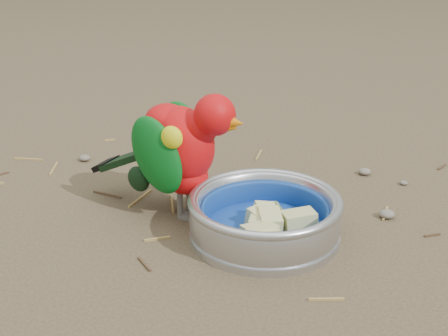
# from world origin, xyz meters

# --- Properties ---
(ground) EXTENTS (60.00, 60.00, 0.00)m
(ground) POSITION_xyz_m (0.00, 0.00, 0.00)
(ground) COLOR brown
(food_bowl) EXTENTS (0.21, 0.21, 0.02)m
(food_bowl) POSITION_xyz_m (0.12, 0.06, 0.01)
(food_bowl) COLOR #B2B2BA
(food_bowl) RESTS_ON ground
(bowl_wall) EXTENTS (0.21, 0.21, 0.04)m
(bowl_wall) POSITION_xyz_m (0.12, 0.06, 0.04)
(bowl_wall) COLOR #B2B2BA
(bowl_wall) RESTS_ON food_bowl
(fruit_wedges) EXTENTS (0.12, 0.12, 0.03)m
(fruit_wedges) POSITION_xyz_m (0.12, 0.06, 0.03)
(fruit_wedges) COLOR #D2D287
(fruit_wedges) RESTS_ON food_bowl
(lory_parrot) EXTENTS (0.25, 0.17, 0.18)m
(lory_parrot) POSITION_xyz_m (-0.01, 0.12, 0.09)
(lory_parrot) COLOR red
(lory_parrot) RESTS_ON ground
(ground_debris) EXTENTS (0.90, 0.80, 0.01)m
(ground_debris) POSITION_xyz_m (0.02, 0.07, 0.00)
(ground_debris) COLOR #A28345
(ground_debris) RESTS_ON ground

